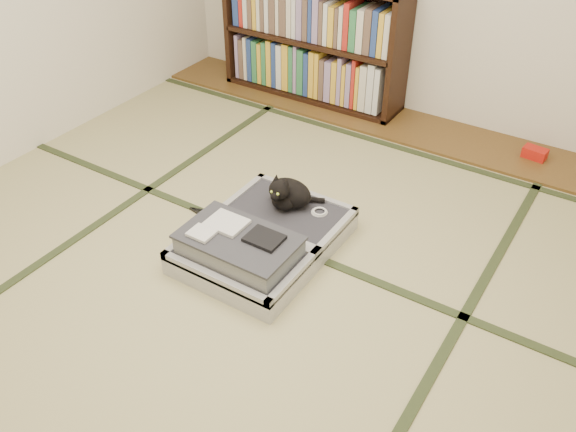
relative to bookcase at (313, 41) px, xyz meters
The scene contains 9 objects.
floor 2.27m from the bookcase, 68.21° to the right, with size 4.50×4.50×0.00m, color tan.
wood_strip 0.94m from the bookcase, ahead, with size 4.00×0.50×0.02m, color brown.
red_item 1.77m from the bookcase, ahead, with size 0.15×0.09×0.07m, color red.
tatami_borders 1.83m from the bookcase, 62.29° to the right, with size 4.00×4.50×0.01m.
bookcase is the anchor object (origin of this frame).
suitcase 1.99m from the bookcase, 67.25° to the right, with size 0.66×0.88×0.26m.
cat 1.69m from the bookcase, 63.87° to the right, with size 0.29×0.30×0.24m.
cable_coil 1.76m from the bookcase, 57.91° to the right, with size 0.09×0.09×0.02m.
hanger 1.79m from the bookcase, 77.25° to the right, with size 0.40×0.21×0.01m.
Camera 1 is at (1.39, -1.75, 2.09)m, focal length 38.00 mm.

